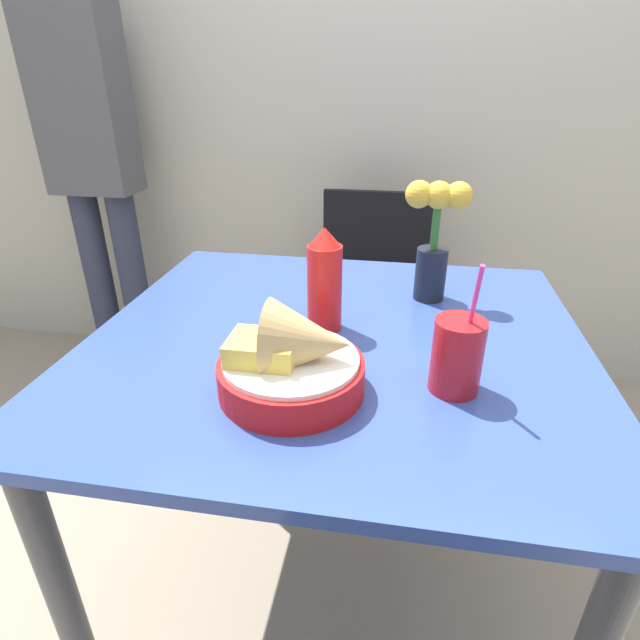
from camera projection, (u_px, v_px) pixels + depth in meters
The scene contains 9 objects.
ground_plane at pixel (332, 592), 1.31m from camera, with size 12.00×12.00×0.00m, color gray.
wall_window at pixel (385, 49), 1.82m from camera, with size 7.00×0.06×2.60m.
dining_table at pixel (336, 385), 1.02m from camera, with size 0.94×0.88×0.76m.
chair_far_window at pixel (373, 289), 1.85m from camera, with size 0.40×0.40×0.84m.
food_basket at pixel (296, 361), 0.77m from camera, with size 0.23×0.23×0.16m.
ketchup_bottle at pixel (325, 281), 0.95m from camera, with size 0.07×0.07×0.21m.
drink_cup at pixel (457, 358), 0.78m from camera, with size 0.08×0.08×0.22m.
flower_vase at pixel (435, 235), 1.06m from camera, with size 0.14×0.07×0.26m.
person_standing at pixel (91, 152), 1.90m from camera, with size 0.32×0.18×1.65m.
Camera 1 is at (0.11, -0.85, 1.22)m, focal length 28.00 mm.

